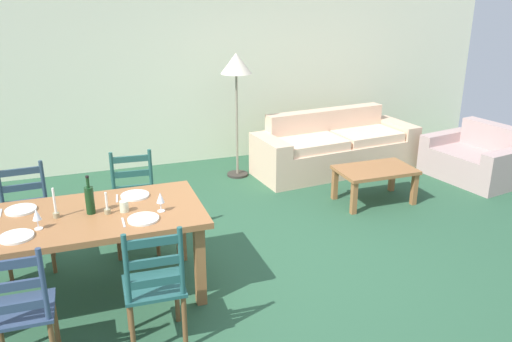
# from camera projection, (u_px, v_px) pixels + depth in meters

# --- Properties ---
(ground_plane) EXTENTS (9.60, 9.60, 0.02)m
(ground_plane) POSITION_uv_depth(u_px,v_px,m) (265.00, 269.00, 4.83)
(ground_plane) COLOR #2A5439
(wall_far) EXTENTS (9.60, 0.16, 2.70)m
(wall_far) POSITION_uv_depth(u_px,v_px,m) (183.00, 68.00, 7.29)
(wall_far) COLOR beige
(wall_far) RESTS_ON ground_plane
(dining_table) EXTENTS (1.90, 0.96, 0.75)m
(dining_table) POSITION_uv_depth(u_px,v_px,m) (82.00, 225.00, 4.15)
(dining_table) COLOR #996238
(dining_table) RESTS_ON ground_plane
(dining_chair_near_left) EXTENTS (0.43, 0.41, 0.96)m
(dining_chair_near_left) POSITION_uv_depth(u_px,v_px,m) (19.00, 311.00, 3.38)
(dining_chair_near_left) COLOR navy
(dining_chair_near_left) RESTS_ON ground_plane
(dining_chair_near_right) EXTENTS (0.44, 0.42, 0.96)m
(dining_chair_near_right) POSITION_uv_depth(u_px,v_px,m) (154.00, 286.00, 3.66)
(dining_chair_near_right) COLOR #225351
(dining_chair_near_right) RESTS_ON ground_plane
(dining_chair_far_left) EXTENTS (0.44, 0.42, 0.96)m
(dining_chair_far_left) POSITION_uv_depth(u_px,v_px,m) (26.00, 218.00, 4.71)
(dining_chair_far_left) COLOR #2C4454
(dining_chair_far_left) RESTS_ON ground_plane
(dining_chair_far_right) EXTENTS (0.45, 0.43, 0.96)m
(dining_chair_far_right) POSITION_uv_depth(u_px,v_px,m) (135.00, 202.00, 5.05)
(dining_chair_far_right) COLOR #25574D
(dining_chair_far_right) RESTS_ON ground_plane
(dinner_plate_near_left) EXTENTS (0.24, 0.24, 0.02)m
(dinner_plate_near_left) POSITION_uv_depth(u_px,v_px,m) (16.00, 237.00, 3.75)
(dinner_plate_near_left) COLOR white
(dinner_plate_near_left) RESTS_ON dining_table
(dinner_plate_near_right) EXTENTS (0.24, 0.24, 0.02)m
(dinner_plate_near_right) POSITION_uv_depth(u_px,v_px,m) (143.00, 219.00, 4.03)
(dinner_plate_near_right) COLOR white
(dinner_plate_near_right) RESTS_ON dining_table
(fork_near_right) EXTENTS (0.02, 0.17, 0.01)m
(fork_near_right) POSITION_uv_depth(u_px,v_px,m) (123.00, 222.00, 3.99)
(fork_near_right) COLOR silver
(fork_near_right) RESTS_ON dining_table
(dinner_plate_far_left) EXTENTS (0.24, 0.24, 0.02)m
(dinner_plate_far_left) POSITION_uv_depth(u_px,v_px,m) (21.00, 210.00, 4.19)
(dinner_plate_far_left) COLOR white
(dinner_plate_far_left) RESTS_ON dining_table
(fork_far_left) EXTENTS (0.02, 0.17, 0.01)m
(fork_far_left) POSITION_uv_depth(u_px,v_px,m) (0.00, 213.00, 4.15)
(fork_far_left) COLOR silver
(fork_far_left) RESTS_ON dining_table
(dinner_plate_far_right) EXTENTS (0.24, 0.24, 0.02)m
(dinner_plate_far_right) POSITION_uv_depth(u_px,v_px,m) (135.00, 195.00, 4.48)
(dinner_plate_far_right) COLOR white
(dinner_plate_far_right) RESTS_ON dining_table
(fork_far_right) EXTENTS (0.03, 0.17, 0.01)m
(fork_far_right) POSITION_uv_depth(u_px,v_px,m) (117.00, 198.00, 4.43)
(fork_far_right) COLOR silver
(fork_far_right) RESTS_ON dining_table
(wine_bottle) EXTENTS (0.07, 0.07, 0.32)m
(wine_bottle) POSITION_uv_depth(u_px,v_px,m) (90.00, 199.00, 4.11)
(wine_bottle) COLOR #143819
(wine_bottle) RESTS_ON dining_table
(wine_glass_near_left) EXTENTS (0.06, 0.06, 0.16)m
(wine_glass_near_left) POSITION_uv_depth(u_px,v_px,m) (37.00, 215.00, 3.85)
(wine_glass_near_left) COLOR white
(wine_glass_near_left) RESTS_ON dining_table
(wine_glass_near_right) EXTENTS (0.06, 0.06, 0.16)m
(wine_glass_near_right) POSITION_uv_depth(u_px,v_px,m) (160.00, 198.00, 4.15)
(wine_glass_near_right) COLOR white
(wine_glass_near_right) RESTS_ON dining_table
(coffee_cup_primary) EXTENTS (0.07, 0.07, 0.09)m
(coffee_cup_primary) POSITION_uv_depth(u_px,v_px,m) (124.00, 206.00, 4.17)
(coffee_cup_primary) COLOR beige
(coffee_cup_primary) RESTS_ON dining_table
(candle_tall) EXTENTS (0.05, 0.05, 0.25)m
(candle_tall) POSITION_uv_depth(u_px,v_px,m) (56.00, 209.00, 4.05)
(candle_tall) COLOR #998C66
(candle_tall) RESTS_ON dining_table
(candle_short) EXTENTS (0.05, 0.05, 0.18)m
(candle_short) POSITION_uv_depth(u_px,v_px,m) (107.00, 208.00, 4.13)
(candle_short) COLOR #998C66
(candle_short) RESTS_ON dining_table
(couch) EXTENTS (2.35, 1.03, 0.80)m
(couch) POSITION_uv_depth(u_px,v_px,m) (333.00, 149.00, 7.29)
(couch) COLOR beige
(couch) RESTS_ON ground_plane
(coffee_table) EXTENTS (0.90, 0.56, 0.42)m
(coffee_table) POSITION_uv_depth(u_px,v_px,m) (375.00, 174.00, 6.16)
(coffee_table) COLOR #996238
(coffee_table) RESTS_ON ground_plane
(armchair_upholstered) EXTENTS (1.00, 1.29, 0.72)m
(armchair_upholstered) POSITION_uv_depth(u_px,v_px,m) (476.00, 160.00, 6.97)
(armchair_upholstered) COLOR #B69894
(armchair_upholstered) RESTS_ON ground_plane
(standing_lamp) EXTENTS (0.40, 0.40, 1.64)m
(standing_lamp) POSITION_uv_depth(u_px,v_px,m) (236.00, 71.00, 6.65)
(standing_lamp) COLOR #332D28
(standing_lamp) RESTS_ON ground_plane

